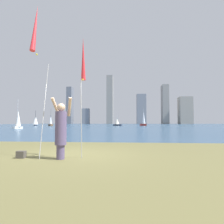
{
  "coord_description": "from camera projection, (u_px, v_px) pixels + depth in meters",
  "views": [
    {
      "loc": [
        2.02,
        -7.11,
        1.2
      ],
      "look_at": [
        0.07,
        16.6,
        2.38
      ],
      "focal_mm": 31.72,
      "sensor_mm": 36.0,
      "label": 1
    }
  ],
  "objects": [
    {
      "name": "skyline_tower_2",
      "position": [
        110.0,
        100.0,
        113.51
      ],
      "size": [
        3.45,
        6.73,
        27.5
      ],
      "color": "gray",
      "rests_on": "ground"
    },
    {
      "name": "sailboat_0",
      "position": [
        51.0,
        121.0,
        57.36
      ],
      "size": [
        1.82,
        1.81,
        5.08
      ],
      "color": "brown",
      "rests_on": "ground"
    },
    {
      "name": "sailboat_2",
      "position": [
        117.0,
        122.0,
        59.88
      ],
      "size": [
        2.81,
        1.9,
        3.44
      ],
      "color": "#333D51",
      "rests_on": "ground"
    },
    {
      "name": "sailboat_1",
      "position": [
        35.0,
        121.0,
        59.07
      ],
      "size": [
        2.28,
        3.03,
        4.65
      ],
      "color": "#333D51",
      "rests_on": "ground"
    },
    {
      "name": "skyline_tower_3",
      "position": [
        141.0,
        109.0,
        115.23
      ],
      "size": [
        5.25,
        7.09,
        17.13
      ],
      "color": "gray",
      "rests_on": "ground"
    },
    {
      "name": "ground",
      "position": [
        121.0,
        126.0,
        57.9
      ],
      "size": [
        120.0,
        138.0,
        0.12
      ],
      "color": "brown"
    },
    {
      "name": "bag",
      "position": [
        21.0,
        155.0,
        6.55
      ],
      "size": [
        0.27,
        0.2,
        0.23
      ],
      "color": "#4C4742",
      "rests_on": "ground"
    },
    {
      "name": "skyline_tower_1",
      "position": [
        86.0,
        116.0,
        115.84
      ],
      "size": [
        4.27,
        3.36,
        8.96
      ],
      "color": "gray",
      "rests_on": "ground"
    },
    {
      "name": "person",
      "position": [
        61.0,
        128.0,
        6.41
      ],
      "size": [
        0.74,
        0.54,
        2.01
      ],
      "rotation": [
        0.0,
        0.0,
        -0.25
      ],
      "color": "#594C72",
      "rests_on": "ground"
    },
    {
      "name": "skyline_tower_4",
      "position": [
        165.0,
        104.0,
        115.19
      ],
      "size": [
        3.55,
        7.3,
        22.63
      ],
      "color": "gray",
      "rests_on": "ground"
    },
    {
      "name": "skyline_tower_0",
      "position": [
        70.0,
        106.0,
        119.02
      ],
      "size": [
        3.13,
        5.42,
        22.05
      ],
      "color": "slate",
      "rests_on": "ground"
    },
    {
      "name": "sailboat_7",
      "position": [
        144.0,
        119.0,
        59.64
      ],
      "size": [
        2.09,
        1.13,
        5.19
      ],
      "color": "maroon",
      "rests_on": "ground"
    },
    {
      "name": "kite_flag_left",
      "position": [
        36.0,
        32.0,
        6.05
      ],
      "size": [
        0.16,
        1.28,
        4.82
      ],
      "color": "#B2B2B7",
      "rests_on": "ground"
    },
    {
      "name": "skyline_tower_5",
      "position": [
        185.0,
        110.0,
        110.79
      ],
      "size": [
        6.96,
        6.73,
        15.11
      ],
      "color": "gray",
      "rests_on": "ground"
    },
    {
      "name": "kite_flag_right",
      "position": [
        83.0,
        61.0,
        6.82
      ],
      "size": [
        0.16,
        0.44,
        4.12
      ],
      "color": "#B2B2B7",
      "rests_on": "ground"
    },
    {
      "name": "sailboat_6",
      "position": [
        18.0,
        120.0,
        33.28
      ],
      "size": [
        1.11,
        1.91,
        5.02
      ],
      "color": "silver",
      "rests_on": "ground"
    }
  ]
}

